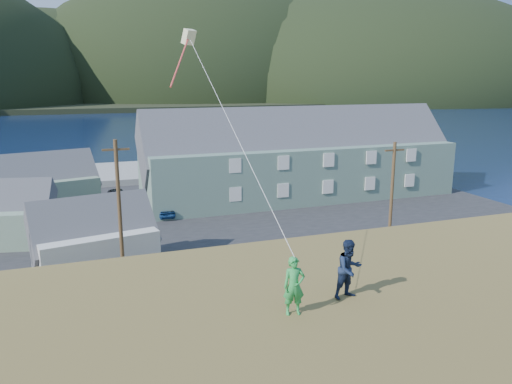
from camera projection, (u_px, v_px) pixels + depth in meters
ground at (191, 291)px, 31.38m from camera, size 900.00×900.00×0.00m
grass_strip at (198, 303)px, 29.53m from camera, size 110.00×8.00×0.10m
waterfront_lot at (152, 219)px, 46.98m from camera, size 72.00×36.00×0.12m
wharf at (82, 176)px, 66.07m from camera, size 26.00×14.00×0.90m
far_shore at (86, 97)px, 334.36m from camera, size 900.00×320.00×2.00m
far_hills at (150, 97)px, 299.22m from camera, size 760.00×265.00×143.00m
lodge at (300, 156)px, 55.03m from camera, size 34.63×10.03×12.14m
shed_white at (94, 239)px, 33.76m from camera, size 8.86×6.72×6.38m
shed_palegreen_far at (41, 184)px, 49.62m from camera, size 11.78×8.50×7.14m
utility_poles at (134, 216)px, 30.70m from camera, size 34.02×0.24×9.86m
parked_cars at (55, 209)px, 47.84m from camera, size 22.62×12.19×1.57m
kite_flyer_green at (294, 286)px, 12.51m from camera, size 0.61×0.45×1.52m
kite_flyer_navy at (349, 269)px, 13.45m from camera, size 0.89×0.75×1.64m
kite_rig at (189, 43)px, 18.47m from camera, size 0.96×4.62×10.44m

